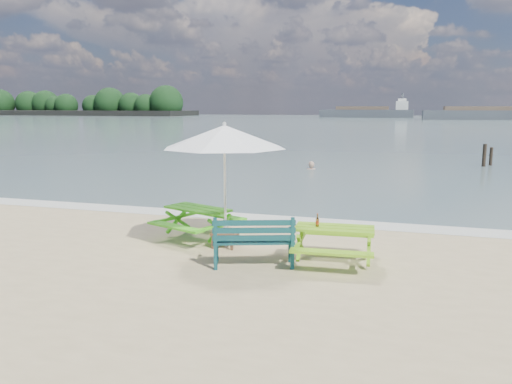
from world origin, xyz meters
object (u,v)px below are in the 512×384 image
(patio_umbrella, at_px, (225,137))
(beer_bottle, at_px, (317,222))
(swimmer, at_px, (311,179))
(park_bench, at_px, (254,251))
(side_table, at_px, (226,239))
(picnic_table_right, at_px, (334,246))
(picnic_table_left, at_px, (198,224))

(patio_umbrella, bearing_deg, beer_bottle, -13.98)
(swimmer, bearing_deg, park_bench, -83.66)
(side_table, bearing_deg, patio_umbrella, 0.00)
(picnic_table_right, height_order, park_bench, park_bench)
(picnic_table_right, distance_m, side_table, 2.43)
(picnic_table_right, bearing_deg, side_table, 168.94)
(park_bench, distance_m, swimmer, 15.04)
(park_bench, distance_m, side_table, 1.43)
(picnic_table_left, distance_m, picnic_table_right, 3.33)
(side_table, bearing_deg, picnic_table_right, -11.06)
(picnic_table_right, relative_size, park_bench, 1.09)
(picnic_table_left, relative_size, side_table, 3.98)
(swimmer, bearing_deg, picnic_table_left, -90.51)
(side_table, distance_m, swimmer, 13.90)
(swimmer, bearing_deg, picnic_table_right, -77.86)
(beer_bottle, xyz_separation_m, swimmer, (-2.76, 14.38, -1.27))
(park_bench, height_order, patio_umbrella, patio_umbrella)
(park_bench, xyz_separation_m, patio_umbrella, (-0.95, 1.06, 2.07))
(beer_bottle, bearing_deg, patio_umbrella, 166.02)
(picnic_table_right, distance_m, park_bench, 1.55)
(park_bench, distance_m, beer_bottle, 1.33)
(picnic_table_right, xyz_separation_m, side_table, (-2.38, 0.47, -0.16))
(side_table, xyz_separation_m, swimmer, (-0.70, 13.87, -0.66))
(beer_bottle, bearing_deg, swimmer, 100.86)
(side_table, bearing_deg, swimmer, 92.90)
(picnic_table_left, height_order, picnic_table_right, picnic_table_left)
(park_bench, bearing_deg, patio_umbrella, 131.98)
(picnic_table_right, height_order, swimmer, picnic_table_right)
(picnic_table_left, xyz_separation_m, picnic_table_right, (3.20, -0.90, -0.01))
(side_table, relative_size, swimmer, 0.31)
(picnic_table_right, xyz_separation_m, beer_bottle, (-0.32, -0.05, 0.45))
(picnic_table_left, xyz_separation_m, swimmer, (0.12, 13.43, -0.82))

